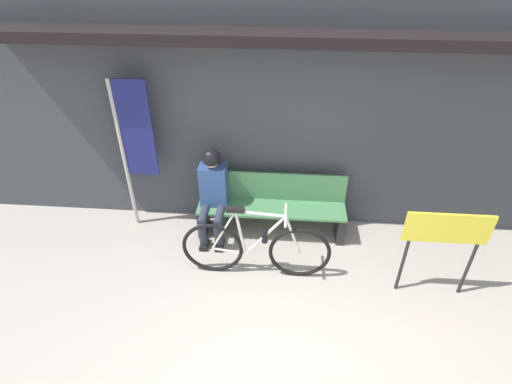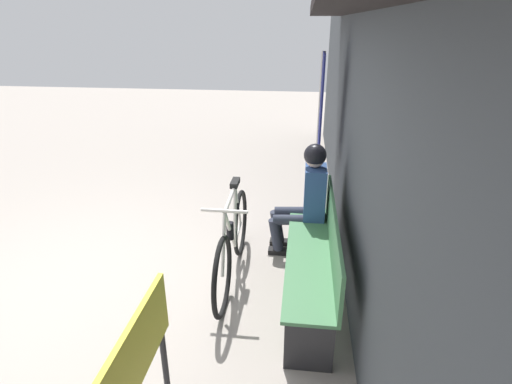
{
  "view_description": "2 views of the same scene",
  "coord_description": "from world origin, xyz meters",
  "px_view_note": "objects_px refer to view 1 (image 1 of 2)",
  "views": [
    {
      "loc": [
        0.0,
        -2.17,
        3.49
      ],
      "look_at": [
        -0.31,
        1.69,
        0.85
      ],
      "focal_mm": 28.0,
      "sensor_mm": 36.0,
      "label": 1
    },
    {
      "loc": [
        3.02,
        1.84,
        2.36
      ],
      "look_at": [
        -0.34,
        1.44,
        0.91
      ],
      "focal_mm": 28.0,
      "sensor_mm": 36.0,
      "label": 2
    }
  ],
  "objects_px": {
    "person_seated": "(212,189)",
    "banner_pole": "(132,140)",
    "park_bench_near": "(271,207)",
    "bicycle": "(256,248)",
    "signboard": "(445,235)"
  },
  "relations": [
    {
      "from": "person_seated",
      "to": "banner_pole",
      "type": "relative_size",
      "value": 0.6
    },
    {
      "from": "park_bench_near",
      "to": "bicycle",
      "type": "xyz_separation_m",
      "value": [
        -0.14,
        -0.8,
        -0.01
      ]
    },
    {
      "from": "bicycle",
      "to": "person_seated",
      "type": "distance_m",
      "value": 0.97
    },
    {
      "from": "banner_pole",
      "to": "signboard",
      "type": "height_order",
      "value": "banner_pole"
    },
    {
      "from": "bicycle",
      "to": "signboard",
      "type": "height_order",
      "value": "signboard"
    },
    {
      "from": "signboard",
      "to": "banner_pole",
      "type": "bearing_deg",
      "value": 165.09
    },
    {
      "from": "person_seated",
      "to": "signboard",
      "type": "height_order",
      "value": "person_seated"
    },
    {
      "from": "person_seated",
      "to": "signboard",
      "type": "bearing_deg",
      "value": -17.54
    },
    {
      "from": "park_bench_near",
      "to": "person_seated",
      "type": "height_order",
      "value": "person_seated"
    },
    {
      "from": "bicycle",
      "to": "banner_pole",
      "type": "bearing_deg",
      "value": 152.25
    },
    {
      "from": "park_bench_near",
      "to": "signboard",
      "type": "relative_size",
      "value": 1.75
    },
    {
      "from": "banner_pole",
      "to": "bicycle",
      "type": "bearing_deg",
      "value": -27.75
    },
    {
      "from": "person_seated",
      "to": "banner_pole",
      "type": "height_order",
      "value": "banner_pole"
    },
    {
      "from": "bicycle",
      "to": "banner_pole",
      "type": "height_order",
      "value": "banner_pole"
    },
    {
      "from": "banner_pole",
      "to": "signboard",
      "type": "bearing_deg",
      "value": -14.91
    }
  ]
}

